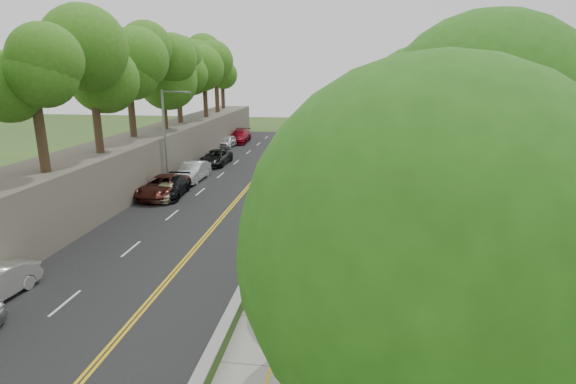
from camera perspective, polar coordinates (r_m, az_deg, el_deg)
The scene contains 24 objects.
ground at distance 24.20m, azimuth -3.73°, elevation -8.17°, with size 140.00×140.00×0.00m, color #33511E.
road at distance 39.23m, azimuth -7.20°, elevation 1.05°, with size 11.20×66.00×0.04m, color black.
sidewalk at distance 38.02m, azimuth 4.47°, elevation 0.67°, with size 4.20×66.00×0.05m, color gray.
jersey_barrier at distance 38.13m, azimuth 1.02°, elevation 1.19°, with size 0.42×66.00×0.60m, color #6DCB2B.
rock_embankment at distance 41.60m, azimuth -18.18°, elevation 4.02°, with size 5.00×66.00×4.00m, color #595147.
chainlink_fence at distance 37.73m, azimuth 7.68°, elevation 1.99°, with size 0.04×66.00×2.00m, color slate.
trees_embankment at distance 40.68m, azimuth -18.55°, elevation 15.82°, with size 6.40×66.00×13.00m, color #417F1F, non-canonical shape.
trees_fenceside at distance 36.91m, azimuth 11.74°, elevation 10.95°, with size 7.00×66.00×14.00m, color #31771C, non-canonical shape.
streetlight at distance 39.05m, azimuth -15.08°, elevation 7.49°, with size 2.52×0.22×8.00m.
signpost at distance 20.52m, azimuth -2.58°, elevation -6.66°, with size 0.62×0.09×3.10m.
construction_barrel at distance 48.44m, azimuth 7.30°, elevation 4.39°, with size 0.56×0.56×0.91m, color #C93E00.
concrete_block at distance 26.03m, azimuth 5.56°, elevation -5.46°, with size 1.12×0.84×0.75m, color slate.
car_2 at distance 36.18m, azimuth -15.58°, elevation 0.70°, with size 2.63×5.71×1.59m, color #52201A.
car_3 at distance 36.07m, azimuth -14.58°, elevation 0.62°, with size 2.04×5.01×1.45m, color black.
car_4 at distance 35.42m, azimuth -15.13°, elevation 0.23°, with size 1.60×3.97×1.35m, color tan.
car_5 at distance 40.64m, azimuth -11.95°, elevation 2.56°, with size 1.74×5.00×1.65m, color silver.
car_6 at distance 47.07m, azimuth -9.19°, elevation 4.34°, with size 2.47×5.37×1.49m, color black.
car_7 at distance 60.98m, azimuth -6.14°, elevation 7.04°, with size 2.35×5.78×1.68m, color maroon.
car_8 at distance 57.57m, azimuth -7.70°, elevation 6.38°, with size 1.73×4.29×1.46m, color silver.
painter_0 at distance 26.97m, azimuth -0.73°, elevation -3.34°, with size 0.93×0.60×1.90m, color gold.
painter_1 at distance 24.52m, azimuth 0.03°, elevation -5.38°, with size 0.66×0.44×1.82m, color silver.
painter_2 at distance 24.59m, azimuth -0.59°, elevation -5.57°, with size 0.79×0.61×1.62m, color black.
painter_3 at distance 31.65m, azimuth 0.55°, elevation -0.81°, with size 1.00×0.58×1.55m, color brown.
person_far at distance 46.97m, azimuth 5.46°, elevation 4.59°, with size 1.00×0.42×1.70m, color black.
Camera 1 is at (4.48, -21.72, 9.67)m, focal length 28.00 mm.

